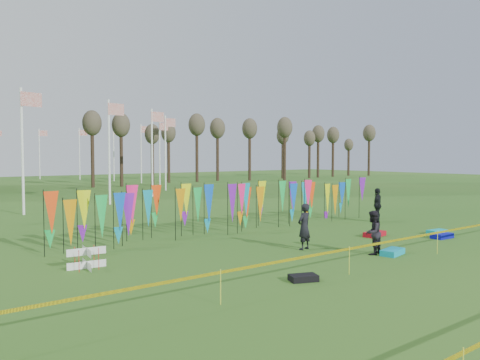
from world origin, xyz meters
TOP-DOWN VIEW (x-y plane):
  - ground at (0.00, 0.00)m, footprint 160.00×160.00m
  - banner_row at (0.28, 7.75)m, footprint 18.64×0.64m
  - caution_tape_near at (-0.22, -1.24)m, footprint 26.00×0.02m
  - tree_line at (32.00, 44.00)m, footprint 53.92×1.92m
  - box_kite at (-8.39, 4.48)m, footprint 0.65×0.65m
  - person_left at (-0.38, 2.42)m, footprint 0.74×0.59m
  - person_mid at (1.05, 0.21)m, footprint 0.90×0.67m
  - person_right at (8.45, 5.49)m, footprint 1.29×1.07m
  - kite_bag_turquoise at (1.59, -0.30)m, footprint 1.20×0.78m
  - kite_bag_blue at (6.46, 0.49)m, footprint 1.08×0.60m
  - kite_bag_red at (4.41, 2.63)m, footprint 1.30×0.75m
  - kite_bag_black at (-3.73, -0.91)m, footprint 0.94×0.75m
  - kite_bag_teal at (7.37, 1.24)m, footprint 1.09×0.60m

SIDE VIEW (x-z plane):
  - ground at x=0.00m, z-range 0.00..0.00m
  - kite_bag_black at x=-3.73m, z-range 0.00..0.19m
  - kite_bag_teal at x=7.37m, z-range 0.00..0.20m
  - kite_bag_blue at x=6.46m, z-range 0.00..0.22m
  - kite_bag_turquoise at x=1.59m, z-range 0.00..0.22m
  - kite_bag_red at x=4.41m, z-range 0.00..0.22m
  - box_kite at x=-8.39m, z-range 0.00..0.72m
  - caution_tape_near at x=-0.22m, z-range 0.33..1.23m
  - person_mid at x=1.05m, z-range 0.00..1.67m
  - person_left at x=-0.38m, z-range 0.00..1.84m
  - person_right at x=8.45m, z-range 0.00..1.92m
  - banner_row at x=0.28m, z-range 0.27..2.56m
  - tree_line at x=32.00m, z-range 2.25..10.09m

